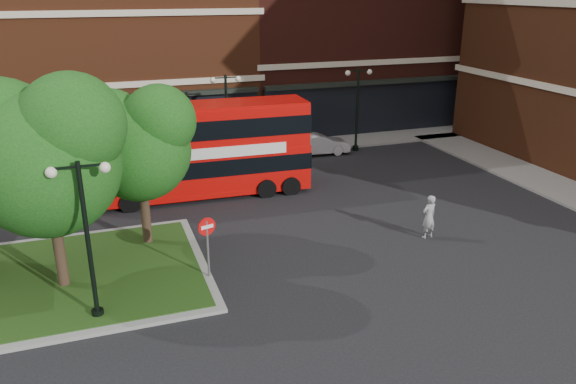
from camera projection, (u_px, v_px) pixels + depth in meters
name	position (u px, v px, depth m)	size (l,w,h in m)	color
ground	(272.00, 291.00, 18.61)	(120.00, 120.00, 0.00)	black
pavement_far	(188.00, 156.00, 33.22)	(44.00, 3.00, 0.12)	slate
terrace_far_left	(33.00, 29.00, 35.00)	(26.00, 12.00, 14.00)	#622E17
terrace_far_right	(353.00, 8.00, 41.44)	(18.00, 12.00, 16.00)	#471911
traffic_island	(18.00, 286.00, 18.78)	(12.60, 7.60, 0.15)	gray
tree_island_west	(41.00, 150.00, 17.20)	(5.40, 4.71, 7.21)	#2D2116
tree_island_east	(136.00, 139.00, 20.53)	(4.46, 3.90, 6.29)	#2D2116
lamp_island	(87.00, 234.00, 16.11)	(1.72, 0.36, 5.00)	black
lamp_far_left	(227.00, 114.00, 31.10)	(1.72, 0.36, 5.00)	black
lamp_far_right	(357.00, 105.00, 33.57)	(1.72, 0.36, 5.00)	black
bus	(201.00, 144.00, 26.28)	(10.26, 2.67, 3.89)	#C40A07
woman	(429.00, 217.00, 22.29)	(0.66, 0.43, 1.80)	gray
car_silver	(97.00, 157.00, 31.02)	(1.44, 3.58, 1.22)	#9FA1A6
car_white	(318.00, 144.00, 33.56)	(1.31, 3.77, 1.24)	silver
no_entry_sign	(207.00, 236.00, 18.82)	(0.62, 0.22, 2.29)	slate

